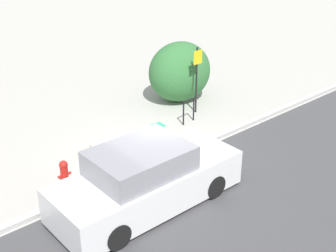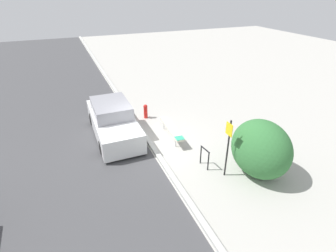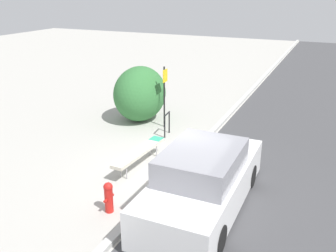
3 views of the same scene
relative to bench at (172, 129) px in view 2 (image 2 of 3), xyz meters
name	(u,v)px [view 2 (image 2 of 3)]	position (x,y,z in m)	size (l,w,h in m)	color
ground_plane	(151,145)	(0.30, -1.15, -0.46)	(60.00, 60.00, 0.00)	#ADAAA3
road_strip	(23,173)	(0.30, -6.30, -0.45)	(60.00, 10.00, 0.01)	#424244
curb	(151,144)	(0.30, -1.15, -0.39)	(60.00, 0.20, 0.13)	#B7B7B2
bench	(172,129)	(0.00, 0.00, 0.00)	(2.41, 0.51, 0.52)	#99999E
bike_rack	(205,156)	(2.57, 0.29, 0.05)	(0.55, 0.11, 0.83)	black
sign_post	(228,144)	(3.33, 0.73, 0.93)	(0.36, 0.08, 2.30)	black
fire_hydrant	(146,111)	(-2.41, -0.48, -0.05)	(0.36, 0.22, 0.77)	red
shrub_hedge	(261,149)	(3.66, 1.94, 0.62)	(2.39, 1.94, 2.14)	#337038
parked_car_near	(113,121)	(-1.33, -2.43, 0.25)	(4.66, 1.82, 1.58)	black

